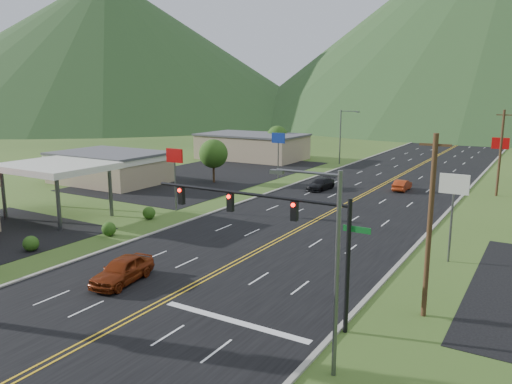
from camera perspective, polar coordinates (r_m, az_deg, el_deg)
The scene contains 18 objects.
traffic_signal at distance 26.56m, azimuth 2.42°, elevation -3.32°, with size 13.10×0.43×7.00m.
streetlight_east at distance 21.22m, azimuth 8.47°, elevation -7.72°, with size 3.28×0.25×9.00m.
streetlight_west at distance 84.54m, azimuth 9.82°, elevation 6.65°, with size 3.28×0.25×9.00m.
gas_canopy at distance 51.43m, azimuth -21.94°, elevation 2.58°, with size 10.00×8.00×5.30m.
building_west_mid at distance 69.56m, azimuth -16.35°, elevation 2.91°, with size 14.40×10.40×4.10m.
building_west_far at distance 90.24m, azimuth -0.45°, elevation 5.25°, with size 18.40×11.40×4.50m.
pole_sign_west_a at distance 51.07m, azimuth -9.28°, elevation 3.41°, with size 2.00×0.18×6.40m.
pole_sign_west_b at distance 69.21m, azimuth 2.56°, elevation 5.65°, with size 2.00×0.18×6.40m.
pole_sign_east_a at distance 37.70m, azimuth 21.65°, elevation -0.12°, with size 2.00×0.18×6.40m.
pole_sign_east_b at distance 69.19m, azimuth 26.11°, elevation 4.49°, with size 2.00×0.18×6.40m.
tree_west_a at distance 66.61m, azimuth -4.89°, elevation 4.38°, with size 3.84×3.84×5.82m.
tree_west_b at distance 92.04m, azimuth 2.46°, elevation 6.38°, with size 3.84×3.84×5.82m.
utility_pole_a at distance 27.98m, azimuth 19.23°, elevation -3.63°, with size 1.60×0.28×10.00m.
utility_pole_b at distance 64.18m, azimuth 26.15°, elevation 4.09°, with size 1.60×0.28×10.00m.
mountain_nw at distance 230.10m, azimuth -16.43°, elevation 15.54°, with size 190.00×190.00×60.00m, color #1B3618.
car_red_near at distance 33.38m, azimuth -15.04°, elevation -8.66°, with size 1.98×4.91×1.67m, color maroon.
car_dark_mid at distance 62.30m, azimuth 7.39°, elevation 0.86°, with size 1.95×4.80×1.39m, color black.
car_red_far at distance 63.91m, azimuth 16.35°, elevation 0.73°, with size 1.42×4.08×1.34m, color #9B2E11.
Camera 1 is at (18.70, -8.59, 12.13)m, focal length 35.00 mm.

